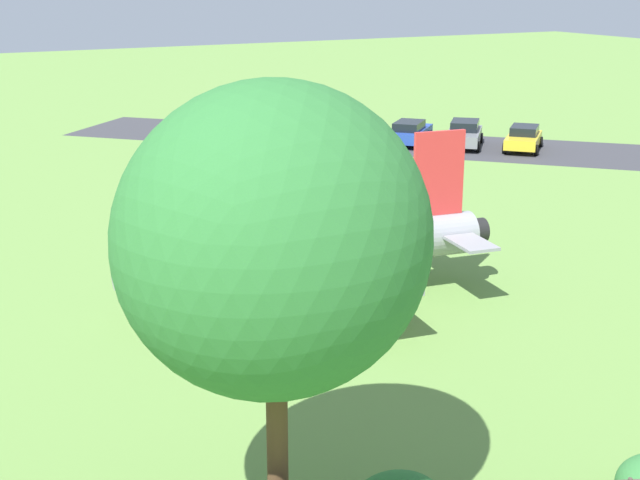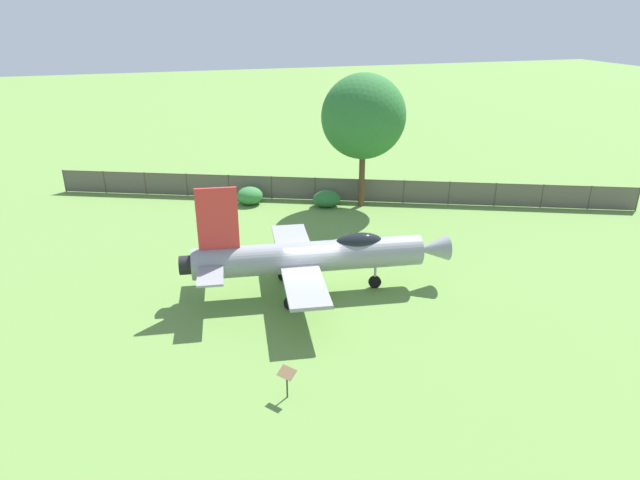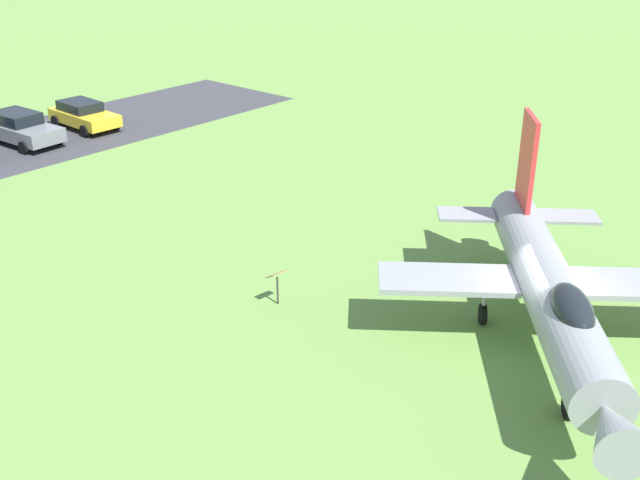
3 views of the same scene
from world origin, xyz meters
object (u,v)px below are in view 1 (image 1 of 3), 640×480
object	(u,v)px
parked_car_blue	(410,132)
parked_car_white	(359,129)
info_plaque	(303,214)
display_jet	(314,246)
parked_car_red	(253,123)
parked_car_yellow	(524,138)
shade_tree	(274,242)
parked_car_gray	(464,134)
parked_car_green	(307,126)

from	to	relation	value
parked_car_blue	parked_car_white	distance (m)	3.31
info_plaque	parked_car_blue	xyz separation A→B (m)	(14.57, -14.71, -0.09)
display_jet	parked_car_blue	size ratio (longest dim) A/B	2.71
parked_car_blue	parked_car_red	distance (m)	10.51
display_jet	parked_car_red	world-z (taller)	display_jet
parked_car_yellow	parked_car_red	bearing A→B (deg)	-88.29
shade_tree	parked_car_white	size ratio (longest dim) A/B	1.95
parked_car_yellow	parked_car_blue	distance (m)	6.93
parked_car_red	parked_car_white	bearing A→B (deg)	-90.46
parked_car_gray	parked_car_red	bearing A→B (deg)	-93.39
shade_tree	parked_car_gray	xyz separation A→B (m)	(30.39, -26.77, -5.19)
info_plaque	parked_car_green	world-z (taller)	parked_car_green
info_plaque	parked_car_green	bearing A→B (deg)	-27.26
info_plaque	parked_car_yellow	world-z (taller)	parked_car_yellow
parked_car_white	parked_car_red	distance (m)	7.20
parked_car_gray	parked_car_blue	size ratio (longest dim) A/B	1.01
display_jet	shade_tree	xyz separation A→B (m)	(-10.98, 6.41, 4.08)
parked_car_yellow	parked_car_green	world-z (taller)	parked_car_green
display_jet	parked_car_blue	world-z (taller)	display_jet
info_plaque	parked_car_red	world-z (taller)	parked_car_red
parked_car_yellow	parked_car_gray	xyz separation A→B (m)	(2.54, 2.52, 0.06)
parked_car_white	parked_car_red	size ratio (longest dim) A/B	1.00
info_plaque	parked_car_white	world-z (taller)	parked_car_white
shade_tree	parked_car_white	xyz separation A→B (m)	(34.99, -21.94, -5.21)
parked_car_yellow	parked_car_blue	size ratio (longest dim) A/B	0.93
display_jet	parked_car_gray	world-z (taller)	display_jet
parked_car_red	shade_tree	bearing A→B (deg)	-158.11
parked_car_blue	parked_car_white	xyz separation A→B (m)	(2.35, 2.33, 0.02)
info_plaque	parked_car_gray	world-z (taller)	parked_car_gray
display_jet	parked_car_green	world-z (taller)	display_jet
parked_car_gray	parked_car_green	world-z (taller)	parked_car_gray
parked_car_gray	shade_tree	bearing A→B (deg)	-0.37
parked_car_gray	parked_car_blue	world-z (taller)	parked_car_gray
shade_tree	parked_car_yellow	size ratio (longest dim) A/B	2.02
info_plaque	parked_car_white	distance (m)	20.96
parked_car_green	parked_car_red	bearing A→B (deg)	93.98
parked_car_yellow	parked_car_gray	world-z (taller)	parked_car_gray
parked_car_yellow	parked_car_gray	distance (m)	3.58
parked_car_yellow	parked_car_red	world-z (taller)	parked_car_red
shade_tree	parked_car_white	world-z (taller)	shade_tree
parked_car_gray	parked_car_blue	bearing A→B (deg)	-90.95
parked_car_blue	parked_car_red	size ratio (longest dim) A/B	1.03
parked_car_green	parked_car_red	size ratio (longest dim) A/B	1.05
info_plaque	parked_car_white	xyz separation A→B (m)	(16.91, -12.38, -0.07)
shade_tree	parked_car_green	world-z (taller)	shade_tree
parked_car_white	parked_car_green	distance (m)	3.42
parked_car_blue	parked_car_green	distance (m)	6.73
parked_car_white	parked_car_green	world-z (taller)	parked_car_green
parked_car_gray	parked_car_red	distance (m)	13.87
display_jet	parked_car_red	bearing A→B (deg)	-102.07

